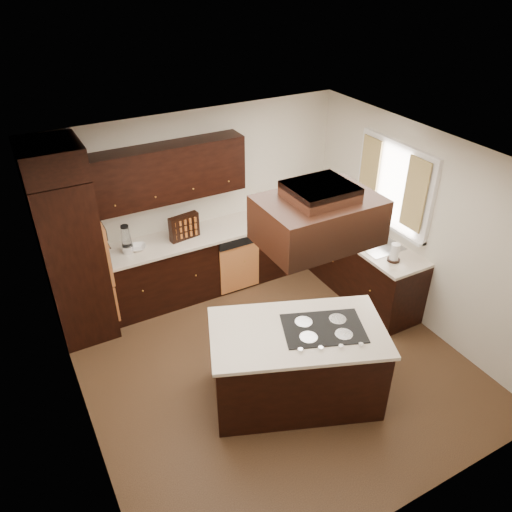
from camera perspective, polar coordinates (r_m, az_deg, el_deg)
name	(u,v)px	position (r m, az deg, el deg)	size (l,w,h in m)	color
floor	(273,364)	(6.09, 1.92, -12.21)	(4.20, 4.20, 0.02)	brown
ceiling	(278,164)	(4.69, 2.48, 10.41)	(4.20, 4.20, 0.02)	white
wall_back	(197,201)	(6.94, -6.75, 6.31)	(4.20, 0.02, 2.50)	beige
wall_front	(418,417)	(4.08, 18.07, -17.13)	(4.20, 0.02, 2.50)	beige
wall_left	(70,341)	(4.78, -20.48, -9.10)	(0.02, 4.20, 2.50)	beige
wall_right	(422,230)	(6.48, 18.49, 2.80)	(0.02, 4.20, 2.50)	beige
oven_column	(73,259)	(6.32, -20.15, -0.35)	(0.65, 0.75, 2.12)	black
wall_oven_face	(102,248)	(6.32, -17.19, 0.92)	(0.05, 0.62, 0.78)	#D57D41
base_cabinets_back	(211,260)	(7.09, -5.11, -0.48)	(2.93, 0.60, 0.88)	black
base_cabinets_right	(350,258)	(7.24, 10.74, -0.24)	(0.60, 2.40, 0.88)	black
countertop_back	(210,232)	(6.84, -5.24, 2.71)	(2.93, 0.63, 0.04)	beige
countertop_right	(353,230)	(7.00, 11.01, 2.92)	(0.63, 2.40, 0.04)	beige
upper_cabinets	(168,173)	(6.43, -10.01, 9.35)	(2.00, 0.34, 0.72)	black
dishwasher_front	(239,267)	(6.99, -1.91, -1.31)	(0.60, 0.05, 0.72)	#D57D41
window_frame	(394,185)	(6.62, 15.51, 7.83)	(0.06, 1.32, 1.12)	white
window_pane	(396,185)	(6.64, 15.69, 7.87)	(0.00, 1.20, 1.00)	white
curtain_left	(415,195)	(6.29, 17.71, 6.69)	(0.02, 0.34, 0.90)	beige
curtain_right	(369,171)	(6.84, 12.84, 9.46)	(0.02, 0.34, 0.90)	beige
sink_rim	(370,240)	(6.77, 12.95, 1.84)	(0.52, 0.84, 0.01)	silver
island	(296,365)	(5.44, 4.60, -12.36)	(1.73, 0.94, 0.88)	black
island_top	(298,332)	(5.13, 4.82, -8.69)	(1.79, 1.00, 0.04)	beige
cooktop	(323,328)	(5.17, 7.71, -8.19)	(0.82, 0.54, 0.01)	black
range_hood	(318,220)	(4.47, 7.09, 4.11)	(1.05, 0.72, 0.42)	black
hood_duct	(320,192)	(4.35, 7.33, 7.30)	(0.55, 0.50, 0.13)	black
blender_base	(128,249)	(6.51, -14.44, 0.80)	(0.15, 0.15, 0.10)	silver
blender_pitcher	(126,236)	(6.42, -14.65, 2.17)	(0.13, 0.13, 0.26)	silver
spice_rack	(184,227)	(6.62, -8.21, 3.30)	(0.41, 0.10, 0.34)	black
mixing_bowl	(137,248)	(6.55, -13.41, 0.91)	(0.22, 0.22, 0.05)	white
soap_bottle	(347,222)	(6.97, 10.32, 3.84)	(0.07, 0.08, 0.17)	white
paper_towel	(395,253)	(6.33, 15.57, 0.39)	(0.11, 0.11, 0.24)	white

